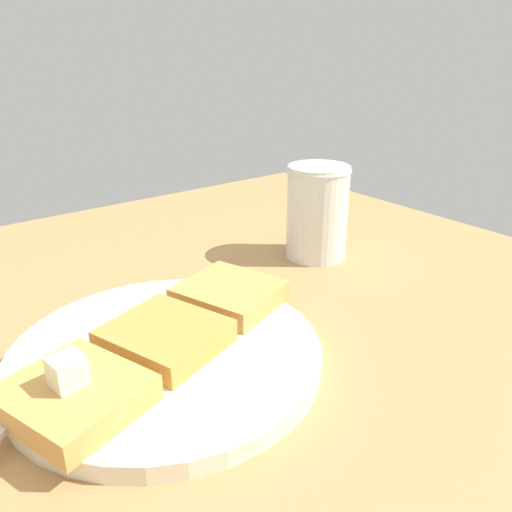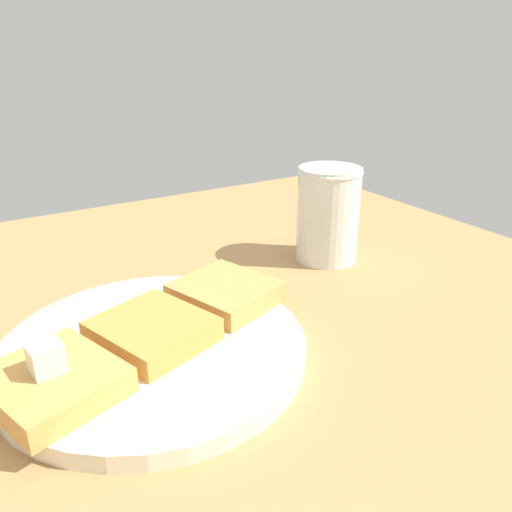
{
  "view_description": "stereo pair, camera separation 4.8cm",
  "coord_description": "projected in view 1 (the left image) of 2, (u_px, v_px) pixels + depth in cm",
  "views": [
    {
      "loc": [
        -12.61,
        -22.02,
        25.94
      ],
      "look_at": [
        14.22,
        12.63,
        7.4
      ],
      "focal_mm": 35.0,
      "sensor_mm": 36.0,
      "label": 1
    },
    {
      "loc": [
        -8.7,
        -24.72,
        25.94
      ],
      "look_at": [
        14.22,
        12.63,
        7.4
      ],
      "focal_mm": 35.0,
      "sensor_mm": 36.0,
      "label": 2
    }
  ],
  "objects": [
    {
      "name": "fork",
      "position": [
        53.0,
        365.0,
        0.36
      ],
      "size": [
        12.13,
        12.53,
        0.36
      ],
      "color": "silver",
      "rests_on": "plate"
    },
    {
      "name": "butter_pat_primary",
      "position": [
        68.0,
        371.0,
        0.31
      ],
      "size": [
        2.33,
        2.16,
        2.06
      ],
      "primitive_type": "cube",
      "rotation": [
        0.0,
        0.0,
        0.16
      ],
      "color": "#F0F2C7",
      "rests_on": "toast_slice_left"
    },
    {
      "name": "toast_slice_right",
      "position": [
        230.0,
        294.0,
        0.45
      ],
      "size": [
        9.91,
        10.29,
        1.86
      ],
      "primitive_type": "cube",
      "rotation": [
        0.0,
        0.0,
        0.33
      ],
      "color": "tan",
      "rests_on": "plate"
    },
    {
      "name": "toast_slice_left",
      "position": [
        74.0,
        396.0,
        0.32
      ],
      "size": [
        9.91,
        10.29,
        1.86
      ],
      "primitive_type": "cube",
      "rotation": [
        0.0,
        0.0,
        0.33
      ],
      "color": "#D3984C",
      "rests_on": "plate"
    },
    {
      "name": "toast_slice_middle",
      "position": [
        165.0,
        336.0,
        0.38
      ],
      "size": [
        9.91,
        10.29,
        1.86
      ],
      "primitive_type": "cube",
      "rotation": [
        0.0,
        0.0,
        0.33
      ],
      "color": "gold",
      "rests_on": "plate"
    },
    {
      "name": "plate",
      "position": [
        167.0,
        353.0,
        0.39
      ],
      "size": [
        24.27,
        24.27,
        1.41
      ],
      "color": "silver",
      "rests_on": "table_surface"
    },
    {
      "name": "table_surface",
      "position": [
        203.0,
        450.0,
        0.33
      ],
      "size": [
        101.98,
        101.98,
        2.9
      ],
      "primitive_type": "cube",
      "color": "#AF814D",
      "rests_on": "ground"
    },
    {
      "name": "syrup_jar",
      "position": [
        317.0,
        217.0,
        0.57
      ],
      "size": [
        7.24,
        7.24,
        10.76
      ],
      "color": "#5A2810",
      "rests_on": "table_surface"
    }
  ]
}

